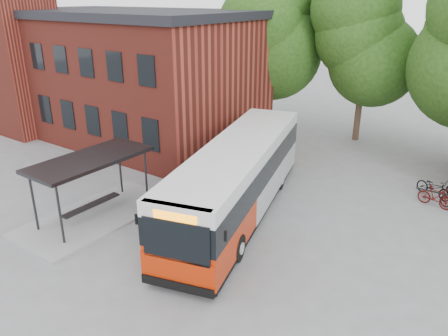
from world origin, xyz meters
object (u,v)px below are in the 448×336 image
Objects in this scene: bus_shelter at (93,187)px; bicycle_0 at (434,187)px; city_bus at (238,179)px; bicycle_1 at (435,197)px.

bicycle_0 is (11.95, 11.20, -0.95)m from bus_shelter.
city_bus reaches higher than bus_shelter.
city_bus is at bearing 140.56° from bicycle_1.
city_bus is 10.00m from bicycle_0.
city_bus is 6.85× the size of bicycle_0.
city_bus is 9.46m from bicycle_1.
bus_shelter is at bearing 140.67° from bicycle_1.
bicycle_1 is (0.30, -1.14, 0.00)m from bicycle_0.
city_bus is 7.81× the size of bicycle_1.
bicycle_0 is 1.14× the size of bicycle_1.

